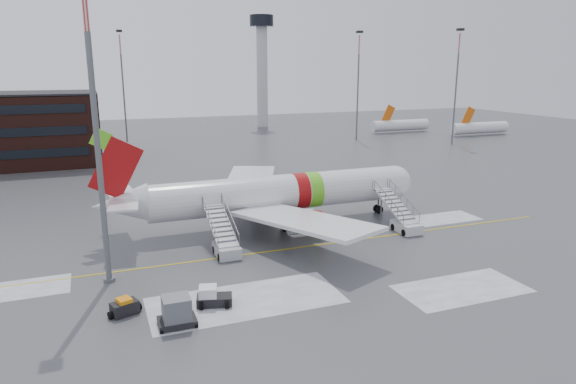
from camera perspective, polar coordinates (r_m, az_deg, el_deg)
name	(u,v)px	position (r m, az deg, el deg)	size (l,w,h in m)	color
ground	(277,247)	(48.73, -1.23, -6.08)	(260.00, 260.00, 0.00)	#494C4F
airliner	(273,194)	(54.35, -1.69, -0.21)	(35.03, 32.97, 11.18)	silver
airstair_fwd	(402,220)	(54.51, 12.60, -3.07)	(2.05, 7.70, 3.48)	silver
airstair_aft	(224,242)	(47.10, -7.07, -5.53)	(2.05, 7.70, 3.48)	#A4A7AB
pushback_tug	(212,297)	(37.57, -8.43, -11.46)	(2.74, 2.32, 1.42)	black
uld_container	(177,312)	(35.18, -12.26, -12.92)	(2.46, 1.89, 2.00)	black
baggage_tractor	(125,308)	(37.68, -17.69, -12.14)	(2.41, 1.59, 1.19)	black
light_mast_near	(96,124)	(40.55, -20.60, 7.08)	(1.20, 1.20, 23.95)	#595B60
control_tower	(262,58)	(145.45, -2.92, 14.64)	(6.40, 6.40, 30.00)	#B2B5BA
light_mast_far_ne	(358,79)	(119.85, 7.80, 12.36)	(1.20, 1.20, 24.25)	#595B60
light_mast_far_n	(123,79)	(121.40, -17.90, 11.86)	(1.20, 1.20, 24.25)	#595B60
light_mast_far_e	(457,80)	(117.10, 18.23, 11.78)	(1.20, 1.20, 24.25)	#595B60
distant_aircraft	(425,134)	(133.54, 14.98, 6.20)	(35.00, 18.00, 8.00)	#D8590C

